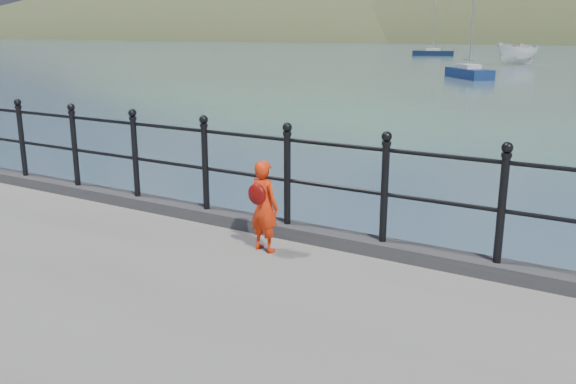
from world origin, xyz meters
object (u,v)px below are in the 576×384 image
Objects in this scene: child at (264,205)px; launch_white at (517,54)px; sailboat_port at (469,74)px; sailboat_left at (433,53)px; railing at (244,162)px.

child is 0.18× the size of launch_white.
sailboat_port is 0.92× the size of sailboat_left.
sailboat_port is at bearing -82.01° from sailboat_left.
sailboat_port reaches higher than child.
launch_white is 20.93m from sailboat_port.
launch_white reaches higher than child.
sailboat_port is (-7.77, 39.36, -1.48)m from railing.
child is at bearing -28.97° from sailboat_port.
sailboat_left reaches higher than railing.
launch_white is 0.72× the size of sailboat_left.
railing reaches higher than launch_white.
sailboat_left is (-15.18, 38.40, -0.00)m from sailboat_port.
railing is 17.85× the size of child.
railing is 2.30× the size of sailboat_left.
sailboat_left is at bearing 106.44° from railing.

